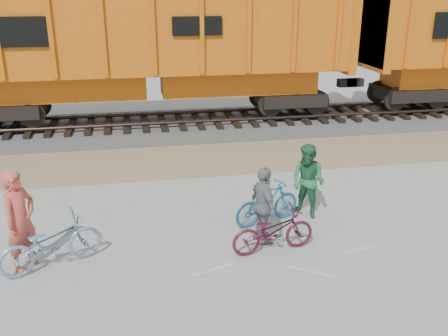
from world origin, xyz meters
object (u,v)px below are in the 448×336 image
Objects in this scene: bicycle_maroon at (273,231)px; person_man at (308,181)px; person_solo at (20,220)px; bicycle_teal at (267,203)px; hopper_car_center at (152,48)px; person_woman at (264,206)px; bicycle_blue at (51,243)px.

bicycle_maroon is 1.93m from person_man.
bicycle_maroon is 4.83m from person_solo.
bicycle_maroon is (-0.21, -1.24, -0.04)m from bicycle_teal.
person_solo is at bearing 81.90° from bicycle_teal.
hopper_car_center is at bearing 3.20° from bicycle_maroon.
person_solo is (-2.95, -9.04, -2.02)m from hopper_car_center.
person_solo reaches higher than bicycle_maroon.
bicycle_teal reaches higher than bicycle_maroon.
person_man reaches higher than bicycle_maroon.
hopper_car_center is 9.83m from bicycle_maroon.
person_solo is at bearing 80.63° from person_woman.
bicycle_maroon is 0.56m from person_woman.
person_woman reaches higher than bicycle_teal.
bicycle_blue is 4.21m from person_woman.
hopper_car_center is at bearing 162.48° from person_man.
person_man is 1.68m from person_woman.
person_man is (6.00, 1.16, -0.12)m from person_solo.
person_woman is (-0.31, -0.84, 0.34)m from bicycle_teal.
hopper_car_center is at bearing 0.17° from person_woman.
person_woman is at bearing 6.05° from bicycle_maroon.
person_solo reaches higher than person_woman.
person_solo is 1.13× the size of person_man.
person_man is (1.00, 0.20, 0.37)m from bicycle_teal.
person_solo is 1.18× the size of person_woman.
bicycle_teal is at bearing -117.42° from person_man.
bicycle_blue is 1.17× the size of person_woman.
person_man is at bearing -101.92° from bicycle_blue.
bicycle_blue is 0.99× the size of person_solo.
bicycle_teal is (4.50, 1.06, -0.02)m from bicycle_blue.
bicycle_blue is 4.29m from bicycle_maroon.
person_man is (5.50, 1.26, 0.35)m from bicycle_blue.
bicycle_teal is at bearing -75.71° from hopper_car_center.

